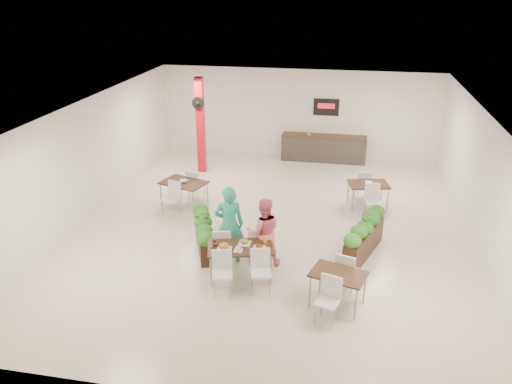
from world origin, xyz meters
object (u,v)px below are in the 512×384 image
main_table (240,251)px  side_table_b (368,188)px  red_column (201,125)px  side_table_a (184,186)px  diner_woman (264,232)px  service_counter (324,148)px  planter_left (203,230)px  diner_man (229,224)px  side_table_c (338,279)px  planter_right (364,236)px

main_table → side_table_b: size_ratio=1.12×
red_column → side_table_a: (0.32, -2.88, -1.01)m
diner_woman → side_table_a: diner_woman is taller
service_counter → planter_left: bearing=-109.0°
side_table_a → side_table_b: same height
diner_man → side_table_c: (2.52, -1.33, -0.32)m
main_table → planter_right: (2.67, 1.47, -0.13)m
planter_left → planter_right: bearing=6.2°
red_column → main_table: size_ratio=1.70×
planter_left → side_table_b: 5.05m
planter_left → side_table_b: size_ratio=1.07×
planter_right → side_table_b: (0.12, 2.75, 0.11)m
main_table → red_column: bearing=113.4°
service_counter → planter_right: bearing=-78.3°
side_table_c → diner_man: bearing=169.0°
main_table → service_counter: bearing=80.9°
diner_woman → side_table_a: size_ratio=0.97×
planter_left → side_table_a: bearing=118.5°
main_table → side_table_c: size_ratio=1.12×
side_table_a → side_table_c: same height
planter_right → side_table_a: size_ratio=1.19×
main_table → side_table_a: (-2.39, 3.37, -0.00)m
service_counter → main_table: service_counter is taller
service_counter → diner_woman: service_counter is taller
service_counter → diner_woman: size_ratio=1.84×
service_counter → side_table_c: size_ratio=1.79×
diner_man → side_table_b: (3.19, 3.57, -0.30)m
service_counter → planter_left: (-2.43, -7.06, 0.01)m
service_counter → planter_left: size_ratio=1.68×
red_column → planter_right: 7.28m
side_table_c → red_column: bearing=141.6°
diner_man → red_column: bearing=-82.6°
service_counter → side_table_a: size_ratio=1.80×
red_column → diner_man: red_column is taller
main_table → side_table_c: 2.23m
diner_man → planter_right: (3.06, 0.82, -0.42)m
diner_woman → planter_left: bearing=-29.6°
diner_man → side_table_c: diner_man is taller
service_counter → side_table_c: (0.84, -8.79, 0.12)m
red_column → side_table_c: 8.51m
service_counter → side_table_b: bearing=-68.9°
red_column → planter_right: (5.37, -4.78, -1.13)m
main_table → side_table_a: same height
diner_man → side_table_a: (-1.99, 2.72, -0.29)m
diner_man → side_table_c: 2.87m
diner_woman → planter_left: size_ratio=0.91×
main_table → diner_man: size_ratio=1.01×
side_table_a → side_table_b: 5.25m
diner_man → diner_woman: 0.81m
side_table_a → diner_man: bearing=-35.8°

